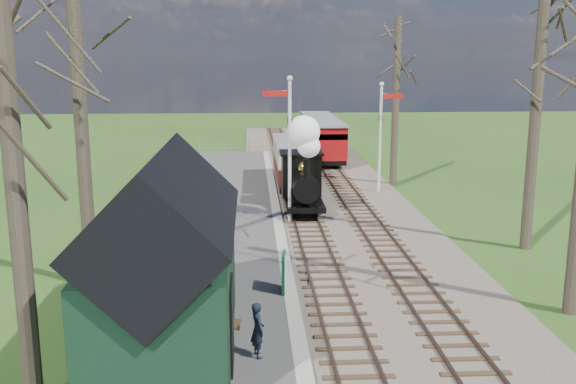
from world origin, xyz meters
name	(u,v)px	position (x,y,z in m)	size (l,w,h in m)	color
distant_hills	(282,251)	(1.40, 64.38, -16.21)	(114.40, 48.00, 22.02)	#385B23
ballast_bed	(321,193)	(1.30, 22.00, 0.05)	(8.00, 60.00, 0.10)	brown
track_near	(296,192)	(0.00, 22.00, 0.10)	(1.60, 60.00, 0.15)	brown
track_far	(346,192)	(2.60, 22.00, 0.10)	(1.60, 60.00, 0.15)	brown
platform	(221,236)	(-3.50, 14.00, 0.10)	(5.00, 44.00, 0.20)	#474442
coping_strip	(280,235)	(-1.20, 14.00, 0.10)	(0.40, 44.00, 0.21)	#B2AD9E
station_shed	(166,265)	(-4.30, 4.00, 2.27)	(3.25, 6.30, 4.78)	black
semaphore_near	(288,139)	(-0.77, 16.00, 3.62)	(1.22, 0.24, 6.22)	silver
semaphore_far	(382,129)	(4.37, 22.00, 3.35)	(1.22, 0.24, 5.72)	silver
bare_trees	(365,113)	(1.33, 10.10, 5.21)	(15.51, 22.39, 12.00)	#382D23
fence_line	(286,146)	(0.30, 36.00, 0.55)	(12.60, 0.08, 1.00)	slate
locomotive	(303,170)	(-0.01, 17.59, 2.03)	(1.76, 4.10, 4.39)	black
coach	(294,161)	(0.00, 23.65, 1.49)	(2.05, 7.03, 2.16)	black
red_carriage_a	(326,141)	(2.60, 30.87, 1.56)	(2.16, 5.34, 2.27)	black
red_carriage_b	(317,132)	(2.60, 36.37, 1.56)	(2.16, 5.34, 2.27)	black
sign_board	(284,272)	(-1.38, 7.60, 0.78)	(0.18, 0.80, 1.17)	#0D3F25
bench	(221,324)	(-3.10, 4.47, 0.57)	(0.84, 1.43, 0.79)	#463119
person	(258,330)	(-2.21, 3.46, 0.86)	(0.48, 0.31, 1.31)	black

